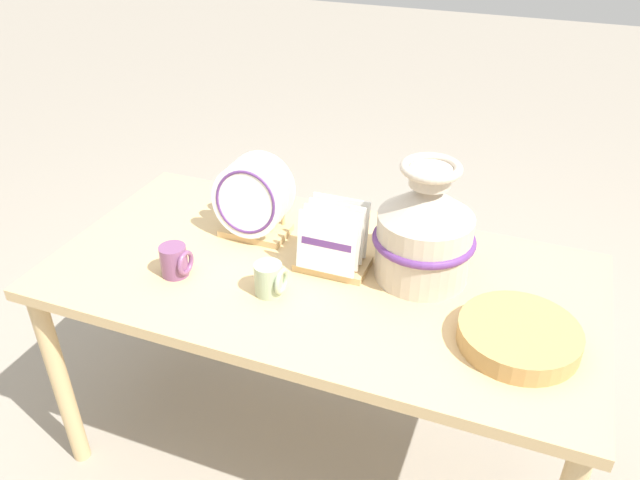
{
  "coord_description": "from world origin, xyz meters",
  "views": [
    {
      "loc": [
        0.53,
        -1.38,
        1.76
      ],
      "look_at": [
        0.0,
        0.0,
        0.83
      ],
      "focal_mm": 35.0,
      "sensor_mm": 36.0,
      "label": 1
    }
  ],
  "objects_px": {
    "dish_rack_square_plates": "(333,247)",
    "mug_sage_glaze": "(270,279)",
    "dish_rack_round_plates": "(253,206)",
    "wicker_charger_stack": "(519,336)",
    "mug_plum_glaze": "(175,261)",
    "ceramic_vase": "(425,229)"
  },
  "relations": [
    {
      "from": "mug_sage_glaze",
      "to": "mug_plum_glaze",
      "type": "distance_m",
      "value": 0.29
    },
    {
      "from": "wicker_charger_stack",
      "to": "mug_sage_glaze",
      "type": "distance_m",
      "value": 0.66
    },
    {
      "from": "ceramic_vase",
      "to": "wicker_charger_stack",
      "type": "height_order",
      "value": "ceramic_vase"
    },
    {
      "from": "ceramic_vase",
      "to": "dish_rack_square_plates",
      "type": "relative_size",
      "value": 1.69
    },
    {
      "from": "wicker_charger_stack",
      "to": "dish_rack_square_plates",
      "type": "bearing_deg",
      "value": 164.41
    },
    {
      "from": "dish_rack_square_plates",
      "to": "mug_sage_glaze",
      "type": "xyz_separation_m",
      "value": [
        -0.12,
        -0.18,
        -0.02
      ]
    },
    {
      "from": "wicker_charger_stack",
      "to": "mug_plum_glaze",
      "type": "bearing_deg",
      "value": -177.11
    },
    {
      "from": "dish_rack_square_plates",
      "to": "mug_plum_glaze",
      "type": "relative_size",
      "value": 2.22
    },
    {
      "from": "dish_rack_round_plates",
      "to": "mug_sage_glaze",
      "type": "bearing_deg",
      "value": -55.6
    },
    {
      "from": "dish_rack_round_plates",
      "to": "dish_rack_square_plates",
      "type": "distance_m",
      "value": 0.3
    },
    {
      "from": "dish_rack_square_plates",
      "to": "mug_plum_glaze",
      "type": "bearing_deg",
      "value": -153.84
    },
    {
      "from": "mug_sage_glaze",
      "to": "mug_plum_glaze",
      "type": "relative_size",
      "value": 1.0
    },
    {
      "from": "dish_rack_round_plates",
      "to": "mug_sage_glaze",
      "type": "relative_size",
      "value": 2.74
    },
    {
      "from": "ceramic_vase",
      "to": "mug_plum_glaze",
      "type": "distance_m",
      "value": 0.71
    },
    {
      "from": "mug_plum_glaze",
      "to": "ceramic_vase",
      "type": "bearing_deg",
      "value": 21.03
    },
    {
      "from": "dish_rack_round_plates",
      "to": "dish_rack_square_plates",
      "type": "relative_size",
      "value": 1.23
    },
    {
      "from": "mug_plum_glaze",
      "to": "dish_rack_square_plates",
      "type": "bearing_deg",
      "value": 26.16
    },
    {
      "from": "dish_rack_square_plates",
      "to": "mug_plum_glaze",
      "type": "height_order",
      "value": "dish_rack_square_plates"
    },
    {
      "from": "dish_rack_round_plates",
      "to": "mug_plum_glaze",
      "type": "height_order",
      "value": "dish_rack_round_plates"
    },
    {
      "from": "dish_rack_square_plates",
      "to": "mug_sage_glaze",
      "type": "bearing_deg",
      "value": -122.44
    },
    {
      "from": "dish_rack_round_plates",
      "to": "mug_plum_glaze",
      "type": "xyz_separation_m",
      "value": [
        -0.11,
        -0.28,
        -0.06
      ]
    },
    {
      "from": "wicker_charger_stack",
      "to": "mug_sage_glaze",
      "type": "bearing_deg",
      "value": -177.29
    }
  ]
}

